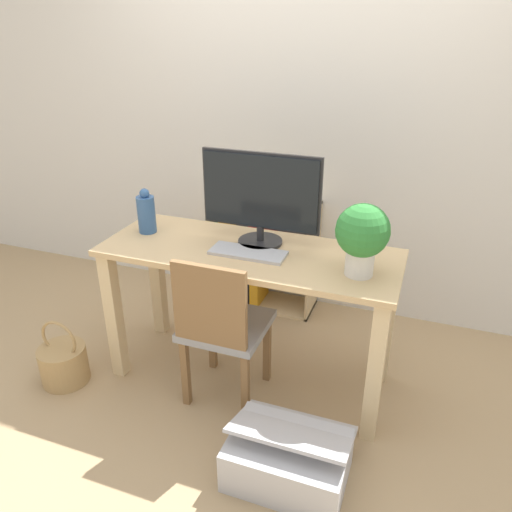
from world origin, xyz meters
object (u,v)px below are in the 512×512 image
monitor (261,195)px  chair (221,325)px  basket (64,363)px  vase (146,213)px  storage_box (288,458)px  keyboard (248,253)px  potted_plant (362,235)px  bookshelf (251,256)px

monitor → chair: monitor is taller
basket → vase: bearing=51.3°
monitor → storage_box: monitor is taller
keyboard → potted_plant: bearing=-2.6°
monitor → chair: bearing=-104.4°
monitor → basket: monitor is taller
keyboard → storage_box: keyboard is taller
keyboard → storage_box: size_ratio=0.73×
monitor → bookshelf: size_ratio=0.81×
bookshelf → monitor: bearing=-65.1°
vase → basket: 0.94m
keyboard → vase: bearing=172.5°
keyboard → storage_box: bearing=-54.4°
potted_plant → basket: (-1.49, -0.32, -0.85)m
chair → potted_plant: bearing=22.1°
basket → storage_box: size_ratio=0.75×
monitor → vase: size_ratio=2.52×
monitor → potted_plant: (0.53, -0.17, -0.06)m
monitor → keyboard: size_ratio=1.63×
potted_plant → basket: size_ratio=0.87×
vase → storage_box: vase is taller
keyboard → chair: chair is taller
storage_box → bookshelf: bearing=116.8°
chair → basket: chair is taller
potted_plant → chair: bearing=-166.2°
bookshelf → basket: bookshelf is taller
chair → basket: (-0.87, -0.17, -0.34)m
potted_plant → vase: bearing=174.8°
vase → bookshelf: bearing=67.3°
monitor → bookshelf: monitor is taller
monitor → chair: size_ratio=0.73×
bookshelf → storage_box: 1.54m
keyboard → potted_plant: 0.57m
storage_box → monitor: bearing=118.6°
potted_plant → storage_box: potted_plant is taller
potted_plant → bookshelf: size_ratio=0.44×
monitor → keyboard: (-0.01, -0.15, -0.25)m
vase → basket: size_ratio=0.63×
potted_plant → chair: (-0.61, -0.15, -0.51)m
bookshelf → storage_box: size_ratio=1.47×
storage_box → keyboard: bearing=125.6°
bookshelf → potted_plant: bearing=-45.1°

